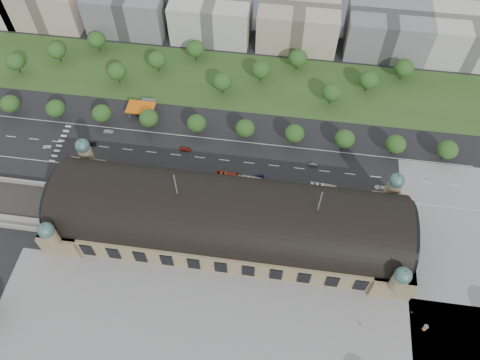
# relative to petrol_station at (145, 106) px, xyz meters

# --- Properties ---
(ground) EXTENTS (900.00, 900.00, 0.00)m
(ground) POSITION_rel_petrol_station_xyz_m (53.91, -65.28, -2.95)
(ground) COLOR black
(ground) RESTS_ON ground
(station) EXTENTS (150.00, 48.40, 44.30)m
(station) POSITION_rel_petrol_station_xyz_m (53.91, -65.28, 7.33)
(station) COLOR #97835D
(station) RESTS_ON ground
(plaza_south) EXTENTS (190.00, 48.00, 0.12)m
(plaza_south) POSITION_rel_petrol_station_xyz_m (63.91, -109.28, -2.95)
(plaza_south) COLOR gray
(plaza_south) RESTS_ON ground
(plaza_east) EXTENTS (56.00, 100.00, 0.12)m
(plaza_east) POSITION_rel_petrol_station_xyz_m (156.91, -65.28, -2.95)
(plaza_east) COLOR gray
(plaza_east) RESTS_ON ground
(road_slab) EXTENTS (260.00, 26.00, 0.10)m
(road_slab) POSITION_rel_petrol_station_xyz_m (33.91, -27.28, -2.95)
(road_slab) COLOR black
(road_slab) RESTS_ON ground
(grass_belt) EXTENTS (300.00, 45.00, 0.10)m
(grass_belt) POSITION_rel_petrol_station_xyz_m (38.91, 27.72, -2.95)
(grass_belt) COLOR #2C4B1E
(grass_belt) RESTS_ON ground
(petrol_station) EXTENTS (14.00, 13.00, 5.05)m
(petrol_station) POSITION_rel_petrol_station_xyz_m (0.00, 0.00, 0.00)
(petrol_station) COLOR orange
(petrol_station) RESTS_ON ground
(office_1) EXTENTS (45.00, 32.00, 24.00)m
(office_1) POSITION_rel_petrol_station_xyz_m (-76.09, 67.72, 9.05)
(office_1) COLOR #BDAB95
(office_1) RESTS_ON ground
(office_2) EXTENTS (45.00, 32.00, 24.00)m
(office_2) POSITION_rel_petrol_station_xyz_m (-26.09, 67.72, 9.05)
(office_2) COLOR gray
(office_2) RESTS_ON ground
(office_3) EXTENTS (45.00, 32.00, 24.00)m
(office_3) POSITION_rel_petrol_station_xyz_m (23.91, 67.72, 9.05)
(office_3) COLOR beige
(office_3) RESTS_ON ground
(office_4) EXTENTS (45.00, 32.00, 24.00)m
(office_4) POSITION_rel_petrol_station_xyz_m (73.91, 67.72, 9.05)
(office_4) COLOR #BDAB95
(office_4) RESTS_ON ground
(office_5) EXTENTS (45.00, 32.00, 24.00)m
(office_5) POSITION_rel_petrol_station_xyz_m (123.91, 67.72, 9.05)
(office_5) COLOR gray
(office_5) RESTS_ON ground
(office_6) EXTENTS (45.00, 32.00, 24.00)m
(office_6) POSITION_rel_petrol_station_xyz_m (168.91, 67.72, 9.05)
(office_6) COLOR beige
(office_6) RESTS_ON ground
(tree_row_0) EXTENTS (9.60, 9.60, 11.52)m
(tree_row_0) POSITION_rel_petrol_station_xyz_m (-66.09, -12.28, 4.48)
(tree_row_0) COLOR #2D2116
(tree_row_0) RESTS_ON ground
(tree_row_1) EXTENTS (9.60, 9.60, 11.52)m
(tree_row_1) POSITION_rel_petrol_station_xyz_m (-42.09, -12.28, 4.48)
(tree_row_1) COLOR #2D2116
(tree_row_1) RESTS_ON ground
(tree_row_2) EXTENTS (9.60, 9.60, 11.52)m
(tree_row_2) POSITION_rel_petrol_station_xyz_m (-18.09, -12.28, 4.48)
(tree_row_2) COLOR #2D2116
(tree_row_2) RESTS_ON ground
(tree_row_3) EXTENTS (9.60, 9.60, 11.52)m
(tree_row_3) POSITION_rel_petrol_station_xyz_m (5.91, -12.28, 4.48)
(tree_row_3) COLOR #2D2116
(tree_row_3) RESTS_ON ground
(tree_row_4) EXTENTS (9.60, 9.60, 11.52)m
(tree_row_4) POSITION_rel_petrol_station_xyz_m (29.91, -12.28, 4.48)
(tree_row_4) COLOR #2D2116
(tree_row_4) RESTS_ON ground
(tree_row_5) EXTENTS (9.60, 9.60, 11.52)m
(tree_row_5) POSITION_rel_petrol_station_xyz_m (53.91, -12.28, 4.48)
(tree_row_5) COLOR #2D2116
(tree_row_5) RESTS_ON ground
(tree_row_6) EXTENTS (9.60, 9.60, 11.52)m
(tree_row_6) POSITION_rel_petrol_station_xyz_m (77.91, -12.28, 4.48)
(tree_row_6) COLOR #2D2116
(tree_row_6) RESTS_ON ground
(tree_row_7) EXTENTS (9.60, 9.60, 11.52)m
(tree_row_7) POSITION_rel_petrol_station_xyz_m (101.91, -12.28, 4.48)
(tree_row_7) COLOR #2D2116
(tree_row_7) RESTS_ON ground
(tree_row_8) EXTENTS (9.60, 9.60, 11.52)m
(tree_row_8) POSITION_rel_petrol_station_xyz_m (125.91, -12.28, 4.48)
(tree_row_8) COLOR #2D2116
(tree_row_8) RESTS_ON ground
(tree_row_9) EXTENTS (9.60, 9.60, 11.52)m
(tree_row_9) POSITION_rel_petrol_station_xyz_m (149.91, -12.28, 4.48)
(tree_row_9) COLOR #2D2116
(tree_row_9) RESTS_ON ground
(tree_belt_0) EXTENTS (10.40, 10.40, 12.48)m
(tree_belt_0) POSITION_rel_petrol_station_xyz_m (-76.09, 17.72, 5.10)
(tree_belt_0) COLOR #2D2116
(tree_belt_0) RESTS_ON ground
(tree_belt_1) EXTENTS (10.40, 10.40, 12.48)m
(tree_belt_1) POSITION_rel_petrol_station_xyz_m (-57.09, 29.72, 5.10)
(tree_belt_1) COLOR #2D2116
(tree_belt_1) RESTS_ON ground
(tree_belt_2) EXTENTS (10.40, 10.40, 12.48)m
(tree_belt_2) POSITION_rel_petrol_station_xyz_m (-38.09, 41.72, 5.10)
(tree_belt_2) COLOR #2D2116
(tree_belt_2) RESTS_ON ground
(tree_belt_3) EXTENTS (10.40, 10.40, 12.48)m
(tree_belt_3) POSITION_rel_petrol_station_xyz_m (-19.09, 17.72, 5.10)
(tree_belt_3) COLOR #2D2116
(tree_belt_3) RESTS_ON ground
(tree_belt_4) EXTENTS (10.40, 10.40, 12.48)m
(tree_belt_4) POSITION_rel_petrol_station_xyz_m (-0.09, 29.72, 5.10)
(tree_belt_4) COLOR #2D2116
(tree_belt_4) RESTS_ON ground
(tree_belt_5) EXTENTS (10.40, 10.40, 12.48)m
(tree_belt_5) POSITION_rel_petrol_station_xyz_m (18.91, 41.72, 5.10)
(tree_belt_5) COLOR #2D2116
(tree_belt_5) RESTS_ON ground
(tree_belt_6) EXTENTS (10.40, 10.40, 12.48)m
(tree_belt_6) POSITION_rel_petrol_station_xyz_m (37.91, 17.72, 5.10)
(tree_belt_6) COLOR #2D2116
(tree_belt_6) RESTS_ON ground
(tree_belt_7) EXTENTS (10.40, 10.40, 12.48)m
(tree_belt_7) POSITION_rel_petrol_station_xyz_m (56.91, 29.72, 5.10)
(tree_belt_7) COLOR #2D2116
(tree_belt_7) RESTS_ON ground
(tree_belt_8) EXTENTS (10.40, 10.40, 12.48)m
(tree_belt_8) POSITION_rel_petrol_station_xyz_m (75.91, 41.72, 5.10)
(tree_belt_8) COLOR #2D2116
(tree_belt_8) RESTS_ON ground
(tree_belt_9) EXTENTS (10.40, 10.40, 12.48)m
(tree_belt_9) POSITION_rel_petrol_station_xyz_m (94.91, 17.72, 5.10)
(tree_belt_9) COLOR #2D2116
(tree_belt_9) RESTS_ON ground
(tree_belt_10) EXTENTS (10.40, 10.40, 12.48)m
(tree_belt_10) POSITION_rel_petrol_station_xyz_m (113.91, 29.72, 5.10)
(tree_belt_10) COLOR #2D2116
(tree_belt_10) RESTS_ON ground
(tree_belt_11) EXTENTS (10.40, 10.40, 12.48)m
(tree_belt_11) POSITION_rel_petrol_station_xyz_m (132.91, 41.72, 5.10)
(tree_belt_11) COLOR #2D2116
(tree_belt_11) RESTS_ON ground
(traffic_car_0) EXTENTS (4.44, 2.21, 1.45)m
(traffic_car_0) POSITION_rel_petrol_station_xyz_m (-41.40, -31.55, -2.22)
(traffic_car_0) COLOR white
(traffic_car_0) RESTS_ON ground
(traffic_car_1) EXTENTS (4.84, 2.04, 1.55)m
(traffic_car_1) POSITION_rel_petrol_station_xyz_m (-14.49, -17.90, -2.17)
(traffic_car_1) COLOR gray
(traffic_car_1) RESTS_ON ground
(traffic_car_2) EXTENTS (4.93, 2.66, 1.31)m
(traffic_car_2) POSITION_rel_petrol_station_xyz_m (-20.52, -26.62, -2.29)
(traffic_car_2) COLOR black
(traffic_car_2) RESTS_ON ground
(traffic_car_3) EXTENTS (5.13, 2.17, 1.48)m
(traffic_car_3) POSITION_rel_petrol_station_xyz_m (26.26, -23.83, -2.21)
(traffic_car_3) COLOR maroon
(traffic_car_3) RESTS_ON ground
(traffic_car_4) EXTENTS (4.36, 2.19, 1.43)m
(traffic_car_4) POSITION_rel_petrol_station_xyz_m (63.74, -34.86, -2.24)
(traffic_car_4) COLOR #171742
(traffic_car_4) RESTS_ON ground
(traffic_car_5) EXTENTS (4.21, 1.49, 1.38)m
(traffic_car_5) POSITION_rel_petrol_station_xyz_m (88.43, -24.69, -2.26)
(traffic_car_5) COLOR #4F5156
(traffic_car_5) RESTS_ON ground
(traffic_car_6) EXTENTS (5.82, 2.95, 1.58)m
(traffic_car_6) POSITION_rel_petrol_station_xyz_m (119.68, -33.88, -2.16)
(traffic_car_6) COLOR silver
(traffic_car_6) RESTS_ON ground
(parked_car_0) EXTENTS (4.40, 3.41, 1.39)m
(parked_car_0) POSITION_rel_petrol_station_xyz_m (-9.70, -43.08, -2.25)
(parked_car_0) COLOR black
(parked_car_0) RESTS_ON ground
(parked_car_1) EXTENTS (6.01, 5.00, 1.53)m
(parked_car_1) POSITION_rel_petrol_station_xyz_m (-13.29, -44.28, -2.19)
(parked_car_1) COLOR maroon
(parked_car_1) RESTS_ON ground
(parked_car_2) EXTENTS (5.64, 3.98, 1.52)m
(parked_car_2) POSITION_rel_petrol_station_xyz_m (-11.73, -40.70, -2.19)
(parked_car_2) COLOR #181A43
(parked_car_2) RESTS_ON ground
(parked_car_3) EXTENTS (4.84, 3.28, 1.53)m
(parked_car_3) POSITION_rel_petrol_station_xyz_m (14.22, -40.28, -2.18)
(parked_car_3) COLOR slate
(parked_car_3) RESTS_ON ground
(parked_car_4) EXTENTS (4.50, 4.09, 1.49)m
(parked_car_4) POSITION_rel_petrol_station_xyz_m (-5.59, -41.47, -2.20)
(parked_car_4) COLOR silver
(parked_car_4) RESTS_ON ground
(parked_car_5) EXTENTS (4.92, 4.40, 1.27)m
(parked_car_5) POSITION_rel_petrol_station_xyz_m (23.99, -44.28, -2.32)
(parked_car_5) COLOR gray
(parked_car_5) RESTS_ON ground
(parked_car_6) EXTENTS (4.86, 3.88, 1.32)m
(parked_car_6) POSITION_rel_petrol_station_xyz_m (34.44, -41.30, -2.29)
(parked_car_6) COLOR black
(parked_car_6) RESTS_ON ground
(bus_west) EXTENTS (11.35, 2.76, 3.16)m
(bus_west) POSITION_rel_petrol_station_xyz_m (49.02, -37.34, -1.37)
(bus_west) COLOR #B5331C
(bus_west) RESTS_ON ground
(bus_mid) EXTENTS (11.86, 3.40, 3.27)m
(bus_mid) POSITION_rel_petrol_station_xyz_m (59.74, -38.28, -1.32)
(bus_mid) COLOR silver
(bus_mid) RESTS_ON ground
(bus_east) EXTENTS (13.49, 4.06, 3.70)m
(bus_east) POSITION_rel_petrol_station_xyz_m (93.91, -38.28, -1.10)
(bus_east) COLOR silver
(bus_east) RESTS_ON ground
(advertising_column) EXTENTS (1.75, 1.75, 3.31)m
(advertising_column) POSITION_rel_petrol_station_xyz_m (133.91, -97.14, -1.23)
(advertising_column) COLOR #C94232
(advertising_column) RESTS_ON ground
(pedestrian_0) EXTENTS (0.96, 0.78, 1.72)m
(pedestrian_0) POSITION_rel_petrol_station_xyz_m (109.67, -98.67, -2.09)
(pedestrian_0) COLOR gray
(pedestrian_0) RESTS_ON ground
(pedestrian_2) EXTENTS (0.53, 0.83, 1.61)m
(pedestrian_2) POSITION_rel_petrol_station_xyz_m (129.68, -91.33, -2.14)
(pedestrian_2) COLOR gray
(pedestrian_2) RESTS_ON ground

